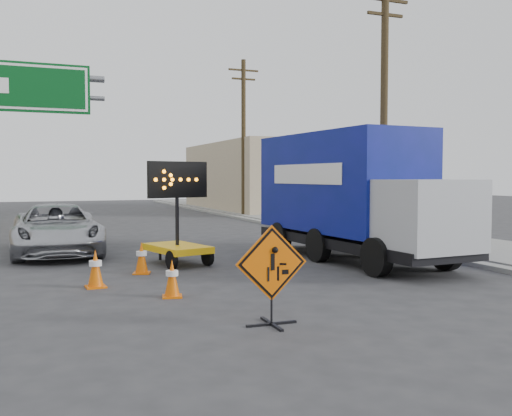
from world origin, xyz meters
TOP-DOWN VIEW (x-y plane):
  - ground at (0.00, 0.00)m, footprint 100.00×100.00m
  - curb_right at (7.20, 15.00)m, footprint 0.40×60.00m
  - sidewalk_right at (9.50, 15.00)m, footprint 4.00×60.00m
  - building_right_far at (13.00, 30.00)m, footprint 10.00×14.00m
  - highway_gantry at (-4.43, 17.96)m, footprint 6.18×0.38m
  - utility_pole_near at (8.00, 10.00)m, footprint 1.80×0.26m
  - utility_pole_far at (8.00, 24.00)m, footprint 1.80×0.26m
  - construction_sign at (-0.04, 1.17)m, footprint 1.18×0.84m
  - arrow_board at (0.08, 7.76)m, footprint 1.68×2.13m
  - pickup_truck at (-2.79, 11.11)m, footprint 2.51×5.38m
  - box_truck at (4.81, 6.81)m, footprint 2.72×7.56m
  - cone_a at (-1.01, 3.77)m, footprint 0.44×0.44m
  - cone_b at (-2.27, 5.30)m, footprint 0.43×0.43m
  - cone_c at (-1.06, 6.65)m, footprint 0.49×0.49m

SIDE VIEW (x-z plane):
  - ground at x=0.00m, z-range 0.00..0.00m
  - curb_right at x=7.20m, z-range 0.00..0.12m
  - sidewalk_right at x=9.50m, z-range 0.00..0.15m
  - cone_a at x=-1.01m, z-range 0.00..0.73m
  - cone_c at x=-1.06m, z-range 0.00..0.77m
  - cone_b at x=-2.27m, z-range 0.00..0.80m
  - arrow_board at x=0.08m, z-range -0.74..1.97m
  - pickup_truck at x=-2.79m, z-range 0.00..1.49m
  - construction_sign at x=-0.04m, z-range 0.05..1.61m
  - box_truck at x=4.81m, z-range -0.17..3.37m
  - building_right_far at x=13.00m, z-range 0.00..4.60m
  - utility_pole_near at x=8.00m, z-range 0.18..9.18m
  - utility_pole_far at x=8.00m, z-range 0.18..9.18m
  - highway_gantry at x=-4.43m, z-range 1.62..8.52m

